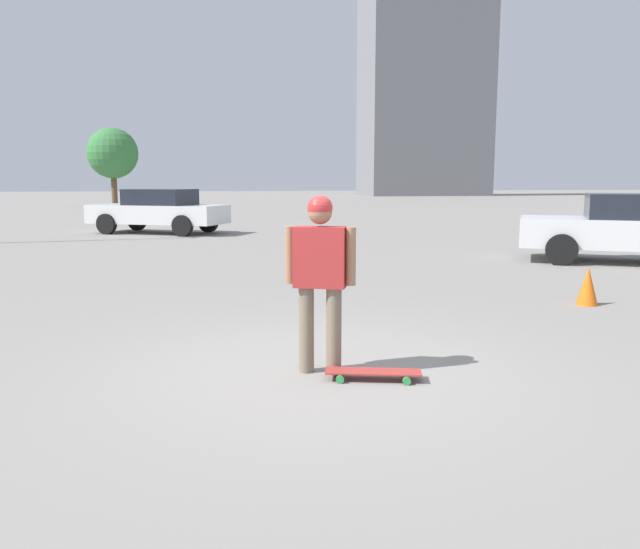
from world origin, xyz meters
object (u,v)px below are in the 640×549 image
skateboard (373,372)px  car_parked_near (632,227)px  traffic_cone (588,286)px  car_parked_far (159,210)px  person (320,269)px

skateboard → car_parked_near: car_parked_near is taller
traffic_cone → car_parked_far: bearing=26.0°
person → car_parked_near: size_ratio=0.34×
person → car_parked_near: (6.44, -8.08, -0.20)m
skateboard → car_parked_far: (16.67, 2.88, 0.71)m
car_parked_far → person: bearing=126.8°
person → car_parked_far: bearing=120.2°
car_parked_far → traffic_cone: (-13.95, -6.80, -0.50)m
car_parked_far → traffic_cone: bearing=144.2°
person → car_parked_far: size_ratio=0.33×
traffic_cone → skateboard: bearing=124.8°
person → car_parked_far: person is taller
skateboard → car_parked_far: bearing=-65.0°
traffic_cone → person: bearing=119.0°
car_parked_near → car_parked_far: bearing=-13.6°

